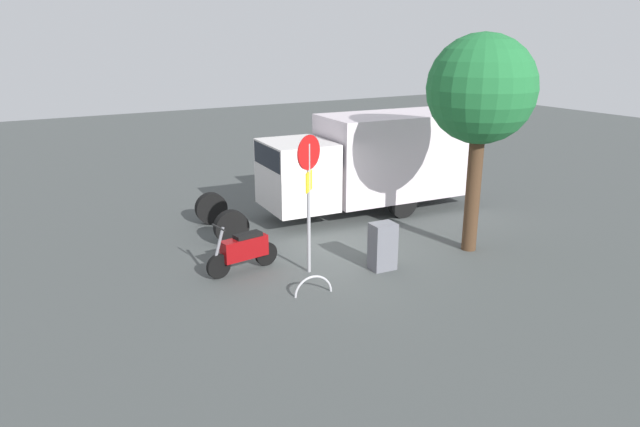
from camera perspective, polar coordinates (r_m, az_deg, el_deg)
ground_plane at (r=14.36m, az=2.65°, el=-3.91°), size 60.00×60.00×0.00m
box_truck_near at (r=17.37m, az=5.11°, el=5.38°), size 8.62×2.83×2.94m
motorcycle at (r=13.19m, az=-7.55°, el=-3.58°), size 1.81×0.59×1.20m
stop_sign at (r=12.55m, az=-1.12°, el=3.07°), size 0.71×0.33×3.15m
street_tree at (r=14.19m, az=15.69°, el=11.59°), size 2.57×2.57×5.27m
utility_cabinet at (r=13.28m, az=6.23°, el=-3.25°), size 0.59×0.47×1.10m
bike_rack_hoop at (r=12.13m, az=-0.66°, el=-8.01°), size 0.85×0.16×0.85m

